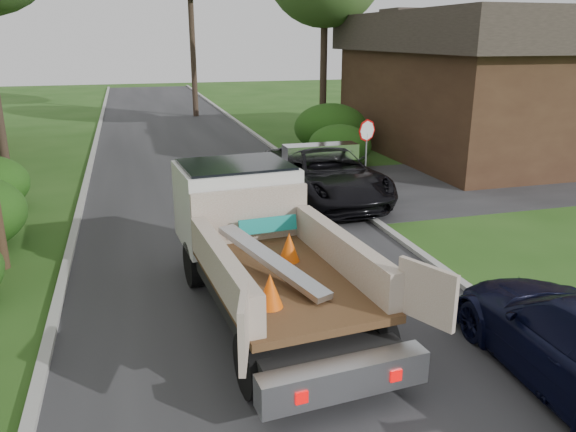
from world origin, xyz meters
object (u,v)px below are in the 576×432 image
(house_right, at_px, (484,82))
(black_pickup, at_px, (324,174))
(stop_sign, at_px, (366,140))
(flatbed_truck, at_px, (253,232))

(house_right, xyz_separation_m, black_pickup, (-9.48, -5.59, -2.30))
(stop_sign, xyz_separation_m, black_pickup, (-1.68, -0.59, -0.92))
(house_right, distance_m, black_pickup, 11.25)
(house_right, bearing_deg, flatbed_truck, -137.92)
(stop_sign, xyz_separation_m, flatbed_truck, (-5.45, -6.96, -0.41))
(stop_sign, bearing_deg, house_right, 32.66)
(stop_sign, bearing_deg, flatbed_truck, -128.05)
(house_right, bearing_deg, stop_sign, -147.34)
(house_right, distance_m, flatbed_truck, 17.94)
(flatbed_truck, relative_size, black_pickup, 1.11)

